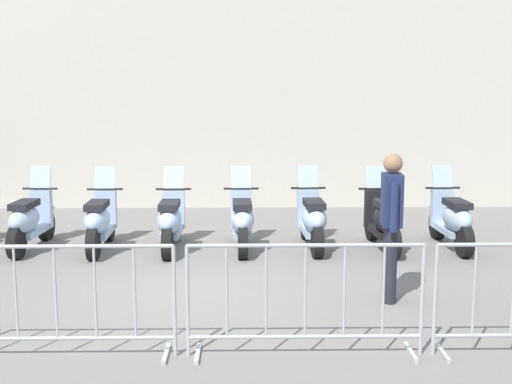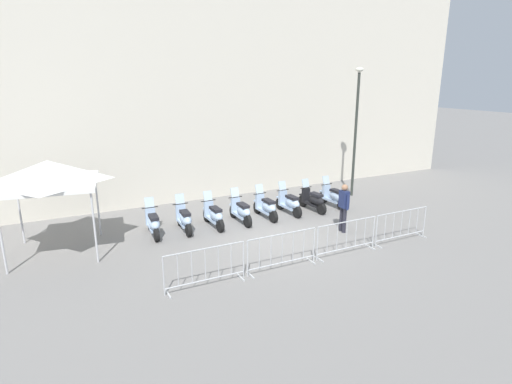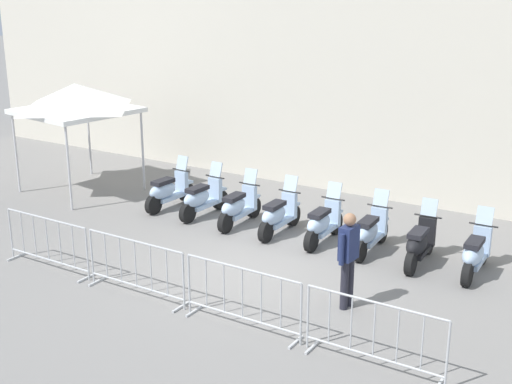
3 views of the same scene
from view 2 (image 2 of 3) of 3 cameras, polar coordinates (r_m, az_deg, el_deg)
ground_plane at (r=13.86m, az=3.42°, el=-6.47°), size 120.00×120.00×0.00m
building_facade at (r=19.27m, az=-7.36°, el=22.20°), size 28.06×6.36×14.99m
motorcycle_0 at (r=14.28m, az=-14.33°, el=-4.33°), size 0.56×1.73×1.24m
motorcycle_1 at (r=14.48m, az=-10.10°, el=-3.81°), size 0.56×1.73×1.24m
motorcycle_2 at (r=14.74m, az=-5.96°, el=-3.31°), size 0.65×1.72×1.24m
motorcycle_3 at (r=15.13m, az=-2.11°, el=-2.75°), size 0.63×1.72×1.24m
motorcycle_4 at (r=15.62m, az=1.46°, el=-2.15°), size 0.65×1.72×1.24m
motorcycle_5 at (r=16.17m, az=4.77°, el=-1.59°), size 0.66×1.72×1.24m
motorcycle_6 at (r=16.68m, az=8.11°, el=-1.17°), size 0.68×1.71×1.24m
motorcycle_7 at (r=17.35m, az=10.93°, el=-0.65°), size 0.66×1.72×1.24m
barrier_segment_0 at (r=10.60m, az=-7.17°, el=-10.57°), size 2.18×0.72×1.07m
barrier_segment_1 at (r=11.48m, az=3.71°, el=-8.38°), size 2.18×0.72×1.07m
barrier_segment_2 at (r=12.72m, az=12.67°, el=-6.34°), size 2.18×0.72×1.07m
barrier_segment_3 at (r=14.21m, az=19.85°, el=-4.57°), size 2.18×0.72×1.07m
street_lamp at (r=18.83m, az=13.99°, el=9.79°), size 0.36×0.36×5.76m
officer_near_row_end at (r=14.41m, az=12.30°, el=-1.83°), size 0.24×0.55×1.73m
canopy_tent at (r=13.44m, az=-27.26°, el=2.35°), size 2.62×2.62×2.91m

